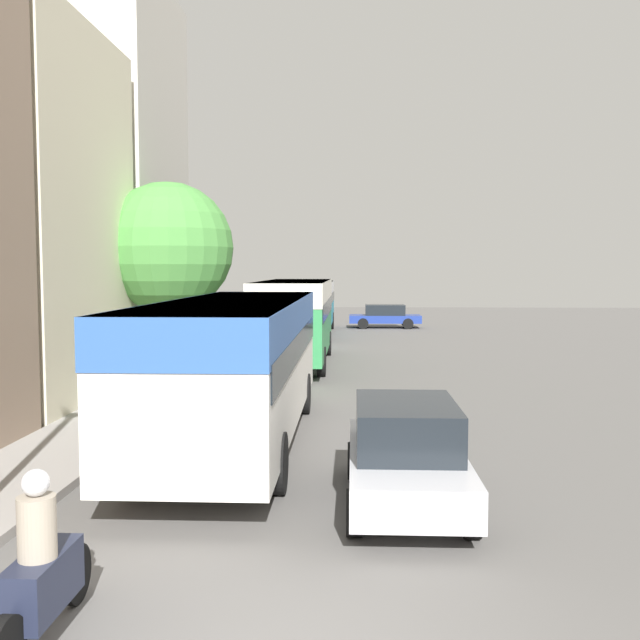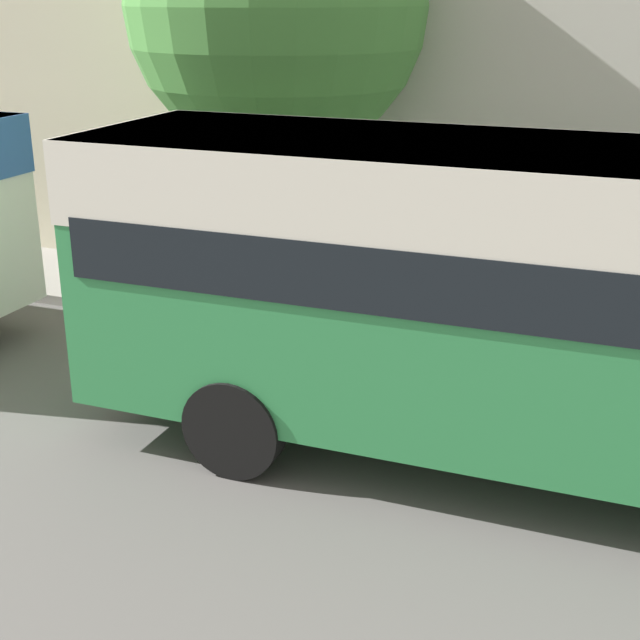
# 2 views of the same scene
# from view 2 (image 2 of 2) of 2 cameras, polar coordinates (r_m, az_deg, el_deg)

# --- Properties ---
(bus_following) EXTENTS (2.50, 9.43, 3.15)m
(bus_following) POSITION_cam_2_polar(r_m,az_deg,el_deg) (8.32, 16.02, 2.82)
(bus_following) COLOR #2D8447
(bus_following) RESTS_ON ground_plane
(pedestrian_near_curb) EXTENTS (0.39, 0.39, 1.76)m
(pedestrian_near_curb) POSITION_cam_2_polar(r_m,az_deg,el_deg) (14.17, -10.49, 6.12)
(pedestrian_near_curb) COLOR #232838
(pedestrian_near_curb) RESTS_ON sidewalk
(street_tree) EXTENTS (4.07, 4.07, 6.14)m
(street_tree) POSITION_cam_2_polar(r_m,az_deg,el_deg) (12.64, -2.80, 19.39)
(street_tree) COLOR brown
(street_tree) RESTS_ON sidewalk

